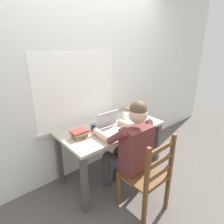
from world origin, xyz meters
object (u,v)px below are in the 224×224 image
(laptop, at_px, (112,127))
(coffee_mug_dark, at_px, (94,127))
(coffee_mug_white, at_px, (134,114))
(desk, at_px, (111,134))
(landscape_photo_print, at_px, (100,123))
(book_stack_main, at_px, (79,134))
(seated_person, at_px, (129,147))
(computer_mouse, at_px, (132,125))
(wooden_chair, at_px, (148,176))
(coffee_mug_spare, at_px, (126,116))

(laptop, relative_size, coffee_mug_dark, 2.97)
(coffee_mug_dark, bearing_deg, coffee_mug_white, -0.54)
(desk, distance_m, landscape_photo_print, 0.21)
(coffee_mug_white, bearing_deg, book_stack_main, -177.62)
(seated_person, bearing_deg, laptop, 87.34)
(computer_mouse, relative_size, landscape_photo_print, 0.77)
(coffee_mug_dark, height_order, book_stack_main, coffee_mug_dark)
(coffee_mug_white, xyz_separation_m, coffee_mug_dark, (-0.70, 0.01, -0.00))
(desk, xyz_separation_m, book_stack_main, (-0.46, 0.00, 0.15))
(desk, bearing_deg, landscape_photo_print, 106.15)
(book_stack_main, bearing_deg, wooden_chair, -61.94)
(computer_mouse, bearing_deg, wooden_chair, -119.33)
(desk, xyz_separation_m, coffee_mug_spare, (0.31, 0.04, 0.16))
(wooden_chair, distance_m, landscape_photo_print, 0.92)
(desk, xyz_separation_m, coffee_mug_white, (0.47, 0.04, 0.16))
(wooden_chair, bearing_deg, landscape_photo_print, 87.49)
(desk, xyz_separation_m, laptop, (-0.07, -0.10, 0.16))
(seated_person, bearing_deg, wooden_chair, -90.00)
(laptop, distance_m, coffee_mug_white, 0.56)
(coffee_mug_dark, distance_m, landscape_photo_print, 0.22)
(computer_mouse, bearing_deg, coffee_mug_spare, 65.42)
(laptop, bearing_deg, desk, 53.60)
(desk, relative_size, landscape_photo_print, 10.15)
(wooden_chair, bearing_deg, coffee_mug_white, 52.91)
(laptop, height_order, coffee_mug_spare, laptop)
(desk, distance_m, coffee_mug_white, 0.50)
(wooden_chair, xyz_separation_m, laptop, (0.01, 0.60, 0.35))
(coffee_mug_dark, bearing_deg, book_stack_main, -169.01)
(book_stack_main, bearing_deg, seated_person, -48.46)
(computer_mouse, bearing_deg, laptop, 166.98)
(laptop, bearing_deg, coffee_mug_spare, 20.87)
(wooden_chair, distance_m, computer_mouse, 0.68)
(book_stack_main, bearing_deg, landscape_photo_print, 22.59)
(laptop, height_order, landscape_photo_print, laptop)
(desk, distance_m, book_stack_main, 0.49)
(desk, bearing_deg, laptop, -126.40)
(coffee_mug_spare, xyz_separation_m, landscape_photo_print, (-0.36, 0.13, -0.05))
(coffee_mug_spare, height_order, book_stack_main, coffee_mug_spare)
(wooden_chair, relative_size, landscape_photo_print, 7.10)
(wooden_chair, height_order, coffee_mug_dark, wooden_chair)
(wooden_chair, distance_m, book_stack_main, 0.87)
(desk, xyz_separation_m, seated_person, (-0.09, -0.42, 0.04))
(seated_person, height_order, landscape_photo_print, seated_person)
(wooden_chair, relative_size, laptop, 2.80)
(book_stack_main, bearing_deg, coffee_mug_spare, 2.94)
(desk, bearing_deg, computer_mouse, -38.55)
(laptop, bearing_deg, coffee_mug_dark, 135.79)
(laptop, relative_size, book_stack_main, 1.71)
(laptop, height_order, book_stack_main, laptop)
(wooden_chair, bearing_deg, book_stack_main, 118.06)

